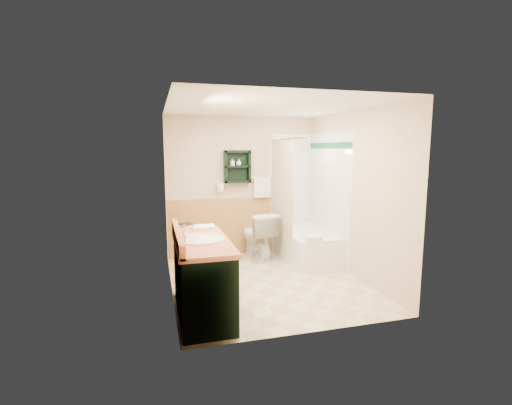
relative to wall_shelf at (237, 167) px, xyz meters
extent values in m
plane|color=beige|center=(0.10, -1.41, -1.55)|extent=(3.00, 3.00, 0.00)
cube|color=beige|center=(0.10, 0.11, -0.35)|extent=(2.60, 0.04, 2.40)
cube|color=beige|center=(-1.22, -1.41, -0.35)|extent=(0.04, 3.00, 2.40)
cube|color=beige|center=(1.42, -1.41, -0.35)|extent=(0.04, 3.00, 2.40)
cube|color=white|center=(0.10, -1.41, 0.87)|extent=(2.60, 3.00, 0.04)
cube|color=black|center=(0.00, 0.00, 0.00)|extent=(0.45, 0.15, 0.55)
cylinder|color=silver|center=(0.63, -0.66, 0.45)|extent=(0.03, 1.60, 0.03)
cube|color=black|center=(-0.89, -2.17, -1.12)|extent=(0.59, 1.35, 0.86)
cube|color=white|center=(1.03, -0.55, -1.30)|extent=(0.74, 1.50, 0.50)
imported|color=white|center=(0.28, -0.27, -1.16)|extent=(0.60, 0.87, 0.79)
cube|color=white|center=(-0.79, -1.61, -0.67)|extent=(0.27, 0.21, 0.04)
imported|color=black|center=(-1.06, -1.35, -0.59)|extent=(0.15, 0.08, 0.21)
cube|color=white|center=(0.88, -1.19, -1.02)|extent=(0.24, 0.20, 0.07)
imported|color=white|center=(-0.09, -0.01, 0.04)|extent=(0.09, 0.13, 0.06)
imported|color=white|center=(0.03, -0.01, 0.06)|extent=(0.11, 0.13, 0.09)
camera|label=1|loc=(-1.38, -6.17, 0.31)|focal=26.00mm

